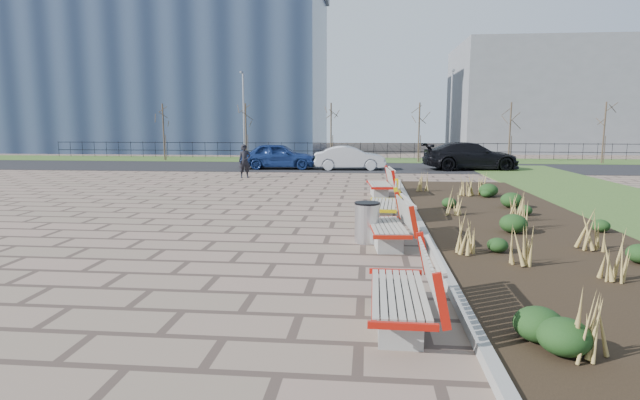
# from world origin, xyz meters

# --- Properties ---
(ground) EXTENTS (120.00, 120.00, 0.00)m
(ground) POSITION_xyz_m (0.00, 0.00, 0.00)
(ground) COLOR #775F52
(ground) RESTS_ON ground
(planting_bed) EXTENTS (4.50, 18.00, 0.10)m
(planting_bed) POSITION_xyz_m (6.25, 5.00, 0.05)
(planting_bed) COLOR black
(planting_bed) RESTS_ON ground
(planting_curb) EXTENTS (0.16, 18.00, 0.15)m
(planting_curb) POSITION_xyz_m (3.92, 5.00, 0.07)
(planting_curb) COLOR gray
(planting_curb) RESTS_ON ground
(grass_verge_far) EXTENTS (80.00, 5.00, 0.04)m
(grass_verge_far) POSITION_xyz_m (0.00, 28.00, 0.02)
(grass_verge_far) COLOR #33511E
(grass_verge_far) RESTS_ON ground
(road) EXTENTS (80.00, 7.00, 0.02)m
(road) POSITION_xyz_m (0.00, 22.00, 0.01)
(road) COLOR black
(road) RESTS_ON ground
(bench_a) EXTENTS (0.93, 2.11, 1.00)m
(bench_a) POSITION_xyz_m (3.00, -1.89, 0.50)
(bench_a) COLOR #B1150B
(bench_a) RESTS_ON ground
(bench_b) EXTENTS (1.07, 2.17, 1.00)m
(bench_b) POSITION_xyz_m (3.00, 2.48, 0.50)
(bench_b) COLOR #B41B0C
(bench_b) RESTS_ON ground
(bench_c) EXTENTS (1.04, 2.16, 1.00)m
(bench_c) POSITION_xyz_m (3.00, 5.43, 0.50)
(bench_c) COLOR gold
(bench_c) RESTS_ON ground
(bench_d) EXTENTS (1.06, 2.16, 1.00)m
(bench_d) POSITION_xyz_m (3.00, 10.00, 0.50)
(bench_d) COLOR red
(bench_d) RESTS_ON ground
(litter_bin) EXTENTS (0.54, 0.54, 0.88)m
(litter_bin) POSITION_xyz_m (2.58, 2.74, 0.44)
(litter_bin) COLOR #B2B2B7
(litter_bin) RESTS_ON ground
(pedestrian) EXTENTS (0.70, 0.58, 1.63)m
(pedestrian) POSITION_xyz_m (-3.41, 15.63, 0.82)
(pedestrian) COLOR black
(pedestrian) RESTS_ON ground
(car_blue) EXTENTS (4.51, 2.06, 1.50)m
(car_blue) POSITION_xyz_m (-2.61, 20.50, 0.77)
(car_blue) COLOR navy
(car_blue) RESTS_ON road
(car_silver) EXTENTS (4.14, 1.71, 1.33)m
(car_silver) POSITION_xyz_m (1.54, 20.35, 0.69)
(car_silver) COLOR #AFB1B7
(car_silver) RESTS_ON road
(car_black) EXTENTS (5.59, 2.80, 1.56)m
(car_black) POSITION_xyz_m (8.39, 20.97, 0.80)
(car_black) COLOR black
(car_black) RESTS_ON road
(tree_a) EXTENTS (1.40, 1.40, 4.00)m
(tree_a) POSITION_xyz_m (-12.00, 26.50, 2.04)
(tree_a) COLOR #4C3D2D
(tree_a) RESTS_ON grass_verge_far
(tree_b) EXTENTS (1.40, 1.40, 4.00)m
(tree_b) POSITION_xyz_m (-6.00, 26.50, 2.04)
(tree_b) COLOR #4C3D2D
(tree_b) RESTS_ON grass_verge_far
(tree_c) EXTENTS (1.40, 1.40, 4.00)m
(tree_c) POSITION_xyz_m (0.00, 26.50, 2.04)
(tree_c) COLOR #4C3D2D
(tree_c) RESTS_ON grass_verge_far
(tree_d) EXTENTS (1.40, 1.40, 4.00)m
(tree_d) POSITION_xyz_m (6.00, 26.50, 2.04)
(tree_d) COLOR #4C3D2D
(tree_d) RESTS_ON grass_verge_far
(tree_e) EXTENTS (1.40, 1.40, 4.00)m
(tree_e) POSITION_xyz_m (12.00, 26.50, 2.04)
(tree_e) COLOR #4C3D2D
(tree_e) RESTS_ON grass_verge_far
(tree_f) EXTENTS (1.40, 1.40, 4.00)m
(tree_f) POSITION_xyz_m (18.00, 26.50, 2.04)
(tree_f) COLOR #4C3D2D
(tree_f) RESTS_ON grass_verge_far
(lamp_west) EXTENTS (0.24, 0.60, 6.00)m
(lamp_west) POSITION_xyz_m (-6.00, 26.00, 3.04)
(lamp_west) COLOR gray
(lamp_west) RESTS_ON grass_verge_far
(lamp_east) EXTENTS (0.24, 0.60, 6.00)m
(lamp_east) POSITION_xyz_m (8.00, 26.00, 3.04)
(lamp_east) COLOR gray
(lamp_east) RESTS_ON grass_verge_far
(railing_fence) EXTENTS (44.00, 0.10, 1.20)m
(railing_fence) POSITION_xyz_m (0.00, 29.50, 0.64)
(railing_fence) COLOR black
(railing_fence) RESTS_ON grass_verge_far
(building_glass) EXTENTS (40.00, 14.00, 15.00)m
(building_glass) POSITION_xyz_m (-22.00, 40.00, 7.50)
(building_glass) COLOR #192338
(building_glass) RESTS_ON ground
(building_grey) EXTENTS (18.00, 12.00, 10.00)m
(building_grey) POSITION_xyz_m (20.00, 42.00, 5.00)
(building_grey) COLOR slate
(building_grey) RESTS_ON ground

